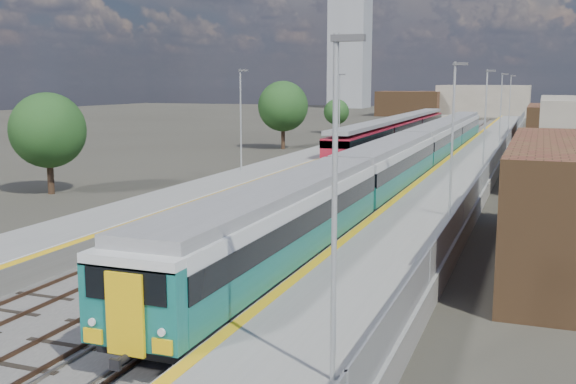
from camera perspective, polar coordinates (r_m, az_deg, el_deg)
The scene contains 11 objects.
ground at distance 62.87m, azimuth 10.71°, elevation 2.19°, with size 320.00×320.00×0.00m, color #47443A.
ballast_bed at distance 65.71m, azimuth 9.16°, elevation 2.56°, with size 10.50×155.00×0.06m, color #565451.
tracks at distance 67.23m, azimuth 9.95°, elevation 2.76°, with size 8.96×160.00×0.17m.
platform_right at distance 64.60m, azimuth 15.73°, elevation 2.67°, with size 4.70×155.00×8.52m.
platform_left at distance 67.31m, azimuth 3.48°, elevation 3.24°, with size 4.30×155.00×8.52m.
buildings at distance 152.86m, azimuth 9.90°, elevation 10.28°, with size 72.00×185.50×40.00m.
green_train at distance 53.73m, azimuth 10.73°, elevation 3.38°, with size 2.84×79.00×3.12m.
red_train at distance 82.98m, azimuth 9.37°, elevation 5.29°, with size 2.68×54.33×3.38m.
tree_a at distance 48.41m, azimuth -19.66°, elevation 4.93°, with size 5.10×5.10×6.91m.
tree_b at distance 77.15m, azimuth -0.43°, elevation 7.27°, with size 5.72×5.72×7.75m.
tree_c at distance 101.61m, azimuth 4.12°, elevation 6.78°, with size 3.79×3.79×5.14m.
Camera 1 is at (10.61, -11.50, 7.52)m, focal length 42.00 mm.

